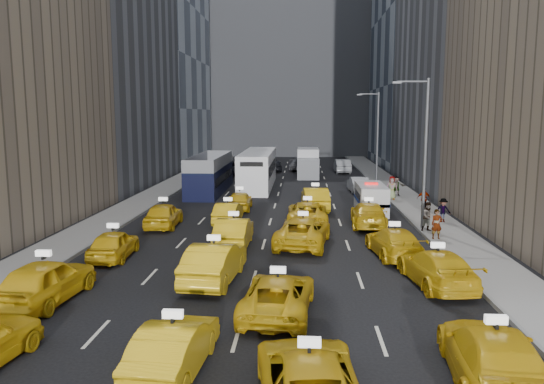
{
  "coord_description": "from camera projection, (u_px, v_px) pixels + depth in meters",
  "views": [
    {
      "loc": [
        1.99,
        -19.72,
        6.96
      ],
      "look_at": [
        0.13,
        13.68,
        2.0
      ],
      "focal_mm": 35.0,
      "sensor_mm": 36.0,
      "label": 1
    }
  ],
  "objects": [
    {
      "name": "taxi_15",
      "position": [
        368.0,
        214.0,
        32.94
      ],
      "size": [
        2.4,
        5.27,
        1.5
      ],
      "primitive_type": "imported",
      "rotation": [
        0.0,
        0.0,
        3.08
      ],
      "color": "gold",
      "rests_on": "ground"
    },
    {
      "name": "taxi_7",
      "position": [
        437.0,
        268.0,
        21.58
      ],
      "size": [
        2.71,
        5.29,
        1.47
      ],
      "primitive_type": "imported",
      "rotation": [
        0.0,
        0.0,
        3.27
      ],
      "color": "gold",
      "rests_on": "ground"
    },
    {
      "name": "box_truck",
      "position": [
        308.0,
        163.0,
        58.78
      ],
      "size": [
        2.39,
        6.82,
        3.11
      ],
      "rotation": [
        0.0,
        0.0,
        0.01
      ],
      "color": "silver",
      "rests_on": "ground"
    },
    {
      "name": "taxi_6",
      "position": [
        278.0,
        295.0,
        18.49
      ],
      "size": [
        2.7,
        5.14,
        1.38
      ],
      "primitive_type": "imported",
      "rotation": [
        0.0,
        0.0,
        3.06
      ],
      "color": "gold",
      "rests_on": "ground"
    },
    {
      "name": "taxi_12",
      "position": [
        164.0,
        215.0,
        32.7
      ],
      "size": [
        2.01,
        4.59,
        1.54
      ],
      "primitive_type": "imported",
      "rotation": [
        0.0,
        0.0,
        3.18
      ],
      "color": "gold",
      "rests_on": "ground"
    },
    {
      "name": "pedestrian_1",
      "position": [
        429.0,
        217.0,
        30.86
      ],
      "size": [
        0.93,
        0.67,
        1.72
      ],
      "primitive_type": "imported",
      "rotation": [
        0.0,
        0.0,
        0.28
      ],
      "color": "gray",
      "rests_on": "sidewalk_east"
    },
    {
      "name": "taxi_14",
      "position": [
        307.0,
        213.0,
        33.36
      ],
      "size": [
        2.5,
        5.37,
        1.49
      ],
      "primitive_type": "imported",
      "rotation": [
        0.0,
        0.0,
        3.13
      ],
      "color": "gold",
      "rests_on": "ground"
    },
    {
      "name": "pedestrian_5",
      "position": [
        396.0,
        186.0,
        44.4
      ],
      "size": [
        1.48,
        0.44,
        1.59
      ],
      "primitive_type": "imported",
      "rotation": [
        0.0,
        0.0,
        0.01
      ],
      "color": "gray",
      "rests_on": "sidewalk_east"
    },
    {
      "name": "taxi_8",
      "position": [
        114.0,
        244.0,
        25.6
      ],
      "size": [
        1.82,
        4.19,
        1.41
      ],
      "primitive_type": "imported",
      "rotation": [
        0.0,
        0.0,
        3.18
      ],
      "color": "gold",
      "rests_on": "ground"
    },
    {
      "name": "ground",
      "position": [
        249.0,
        294.0,
        20.61
      ],
      "size": [
        160.0,
        160.0,
        0.0
      ],
      "primitive_type": "plane",
      "color": "black",
      "rests_on": "ground"
    },
    {
      "name": "pedestrian_2",
      "position": [
        443.0,
        210.0,
        33.49
      ],
      "size": [
        1.02,
        0.51,
        1.52
      ],
      "primitive_type": "imported",
      "rotation": [
        0.0,
        0.0,
        0.11
      ],
      "color": "gray",
      "rests_on": "sidewalk_east"
    },
    {
      "name": "taxi_2",
      "position": [
        309.0,
        380.0,
        12.53
      ],
      "size": [
        2.87,
        5.39,
        1.44
      ],
      "primitive_type": "imported",
      "rotation": [
        0.0,
        0.0,
        3.24
      ],
      "color": "gold",
      "rests_on": "ground"
    },
    {
      "name": "taxi_5",
      "position": [
        214.0,
        262.0,
        22.06
      ],
      "size": [
        2.21,
        5.17,
        1.66
      ],
      "primitive_type": "imported",
      "rotation": [
        0.0,
        0.0,
        3.05
      ],
      "color": "gold",
      "rests_on": "ground"
    },
    {
      "name": "sidewalk_west",
      "position": [
        157.0,
        194.0,
        45.86
      ],
      "size": [
        3.0,
        90.0,
        0.15
      ],
      "primitive_type": "cube",
      "color": "gray",
      "rests_on": "ground"
    },
    {
      "name": "taxi_17",
      "position": [
        315.0,
        199.0,
        38.61
      ],
      "size": [
        2.07,
        5.09,
        1.64
      ],
      "primitive_type": "imported",
      "rotation": [
        0.0,
        0.0,
        3.21
      ],
      "color": "gold",
      "rests_on": "ground"
    },
    {
      "name": "misc_car_0",
      "position": [
        358.0,
        184.0,
        47.23
      ],
      "size": [
        1.72,
        4.37,
        1.41
      ],
      "primitive_type": "imported",
      "rotation": [
        0.0,
        0.0,
        3.19
      ],
      "color": "#9EA1A5",
      "rests_on": "ground"
    },
    {
      "name": "streetlight_far",
      "position": [
        376.0,
        135.0,
        50.99
      ],
      "size": [
        2.15,
        0.22,
        9.0
      ],
      "color": "#595B60",
      "rests_on": "ground"
    },
    {
      "name": "taxi_11",
      "position": [
        394.0,
        242.0,
        25.97
      ],
      "size": [
        2.55,
        5.08,
        1.42
      ],
      "primitive_type": "imported",
      "rotation": [
        0.0,
        0.0,
        3.26
      ],
      "color": "gold",
      "rests_on": "ground"
    },
    {
      "name": "pedestrian_0",
      "position": [
        437.0,
        224.0,
        28.96
      ],
      "size": [
        0.63,
        0.44,
        1.64
      ],
      "primitive_type": "imported",
      "rotation": [
        0.0,
        0.0,
        0.08
      ],
      "color": "gray",
      "rests_on": "sidewalk_east"
    },
    {
      "name": "pedestrian_4",
      "position": [
        392.0,
        188.0,
        42.34
      ],
      "size": [
        0.94,
        0.54,
        1.86
      ],
      "primitive_type": "imported",
      "rotation": [
        0.0,
        0.0,
        -0.05
      ],
      "color": "gray",
      "rests_on": "sidewalk_east"
    },
    {
      "name": "curb_east",
      "position": [
        385.0,
        196.0,
        44.79
      ],
      "size": [
        0.15,
        90.0,
        0.18
      ],
      "primitive_type": "cube",
      "color": "slate",
      "rests_on": "ground"
    },
    {
      "name": "taxi_3",
      "position": [
        494.0,
        357.0,
        13.56
      ],
      "size": [
        2.73,
        5.61,
        1.57
      ],
      "primitive_type": "imported",
      "rotation": [
        0.0,
        0.0,
        3.04
      ],
      "color": "gold",
      "rests_on": "ground"
    },
    {
      "name": "misc_car_1",
      "position": [
        235.0,
        168.0,
        60.64
      ],
      "size": [
        2.89,
        6.06,
        1.67
      ],
      "primitive_type": "imported",
      "rotation": [
        0.0,
        0.0,
        3.12
      ],
      "color": "black",
      "rests_on": "ground"
    },
    {
      "name": "taxi_4",
      "position": [
        45.0,
        281.0,
        19.57
      ],
      "size": [
        2.39,
        5.06,
        1.67
      ],
      "primitive_type": "imported",
      "rotation": [
        0.0,
        0.0,
        3.06
      ],
      "color": "gold",
      "rests_on": "ground"
    },
    {
      "name": "nypd_van",
      "position": [
        371.0,
        199.0,
        37.65
      ],
      "size": [
        1.96,
        4.97,
        2.13
      ],
      "rotation": [
        0.0,
        0.0,
        -0.01
      ],
      "color": "silver",
      "rests_on": "ground"
    },
    {
      "name": "taxi_13",
      "position": [
        228.0,
        213.0,
        33.81
      ],
      "size": [
        1.52,
        4.14,
        1.35
      ],
      "primitive_type": "imported",
      "rotation": [
        0.0,
        0.0,
        3.12
      ],
      "color": "gold",
      "rests_on": "ground"
    },
    {
      "name": "curb_west",
      "position": [
        173.0,
        194.0,
        45.78
      ],
      "size": [
        0.15,
        90.0,
        0.18
      ],
      "primitive_type": "cube",
      "color": "slate",
      "rests_on": "ground"
    },
    {
      "name": "sidewalk_east",
      "position": [
        402.0,
        196.0,
        44.71
      ],
      "size": [
        3.0,
        90.0,
        0.15
      ],
      "primitive_type": "cube",
      "color": "gray",
      "rests_on": "ground"
    },
    {
      "name": "double_decker",
      "position": [
        210.0,
        174.0,
        47.19
      ],
      "size": [
        3.19,
        11.42,
        3.28
      ],
      "rotation": [
        0.0,
        0.0,
        -0.06
      ],
      "color": "black",
      "rests_on": "ground"
    },
    {
      "name": "misc_car_3",
      "position": [
        274.0,
        165.0,
        64.34
      ],
      "size": [
        2.33,
        4.79,
        1.57
      ],
      "primitive_type": "imported",
      "rotation": [
        0.0,
        0.0,
        3.25
      ],
      "color": "black",
      "rests_on": "ground"
    },
    {
      "name": "taxi_10",
      "position": [
        303.0,
        232.0,
        28.08
      ],
      "size": [
        3.26,
        5.79,
        1.53
      ],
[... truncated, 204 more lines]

